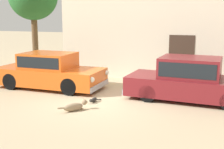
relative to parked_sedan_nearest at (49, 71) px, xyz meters
name	(u,v)px	position (x,y,z in m)	size (l,w,h in m)	color
ground_plane	(100,100)	(2.62, -1.02, -0.71)	(80.00, 80.00, 0.00)	tan
parked_sedan_nearest	(49,71)	(0.00, 0.00, 0.00)	(4.56, 1.86, 1.45)	#D15619
parked_sedan_second	(190,79)	(5.61, 0.05, 0.03)	(4.61, 2.07, 1.51)	maroon
stray_dog_spotted	(75,106)	(2.36, -2.43, -0.57)	(0.71, 0.85, 0.35)	#997F60
stray_cat	(94,100)	(2.54, -1.37, -0.63)	(0.23, 0.61, 0.17)	#2D2B28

